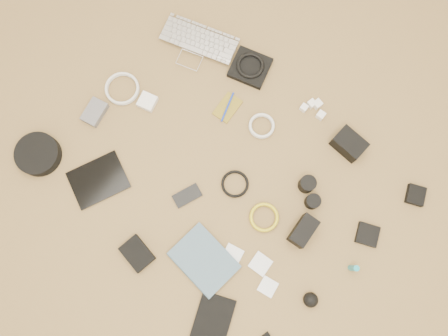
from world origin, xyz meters
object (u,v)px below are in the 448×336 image
Objects in this scene: paperback at (187,277)px; dslr_camera at (349,144)px; laptop at (195,49)px; tablet at (98,180)px; phone at (187,196)px; headphone_case at (38,154)px.

dslr_camera is at bearing -5.35° from paperback.
dslr_camera is at bearing -11.81° from laptop.
paperback reaches higher than tablet.
paperback reaches higher than phone.
headphone_case is (-0.59, -0.27, 0.02)m from phone.
headphone_case reaches higher than phone.
headphone_case is at bearing -135.16° from dslr_camera.
dslr_camera is at bearing 78.34° from phone.
dslr_camera is 1.12× the size of phone.
headphone_case is 0.80m from paperback.
phone is (0.40, -0.52, -0.01)m from laptop.
laptop is at bearing 44.74° from paperback.
headphone_case is (-0.97, -0.86, -0.01)m from dslr_camera.
headphone_case reaches higher than paperback.
phone is at bearing 46.97° from paperback.
phone is at bearing -119.45° from dslr_camera.
dslr_camera is 0.71m from phone.
paperback is (0.61, -0.76, -0.00)m from laptop.
tablet is 1.96× the size of phone.
dslr_camera is 1.30m from headphone_case.
dslr_camera reaches higher than paperback.
tablet is 0.38m from phone.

